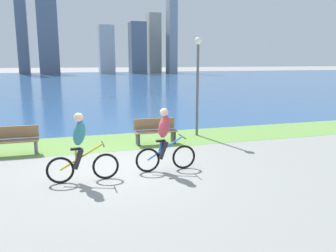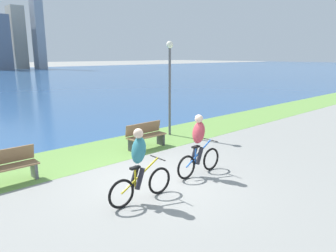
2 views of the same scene
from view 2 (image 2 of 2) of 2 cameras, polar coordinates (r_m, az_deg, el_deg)
The scene contains 7 objects.
ground_plane at distance 8.44m, azimuth -2.66°, elevation -9.85°, with size 300.00×300.00×0.00m, color gray.
grass_strip_bayside at distance 10.91m, azimuth -13.33°, elevation -4.86°, with size 120.00×2.65×0.01m, color #6B9947.
cyclist_lead at distance 8.58m, azimuth 5.59°, elevation -3.55°, with size 1.67×0.52×1.70m.
cyclist_trailing at distance 7.04m, azimuth -5.19°, elevation -7.25°, with size 1.74×0.52×1.70m.
bench_near_path at distance 11.16m, azimuth -4.06°, elevation -1.76°, with size 1.50×0.47×0.90m.
bench_far_along_path at distance 9.07m, azimuth -27.28°, elevation -6.64°, with size 1.50×0.47×0.90m.
lamppost_tall at distance 12.71m, azimuth 0.32°, elevation 9.35°, with size 0.28×0.28×3.78m.
Camera 2 is at (-4.95, -6.01, 3.24)m, focal length 33.54 mm.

